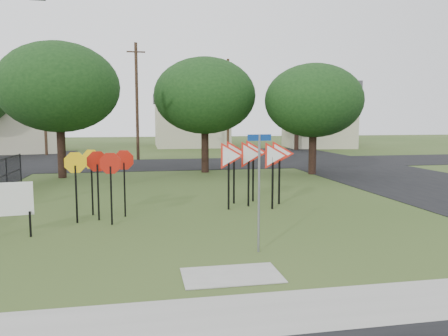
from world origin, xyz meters
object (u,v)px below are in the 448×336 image
at_px(info_board, 9,201).
at_px(stop_sign_cluster, 100,168).
at_px(street_name_sign, 259,185).
at_px(yield_sign_cluster, 253,157).

bearing_deg(info_board, stop_sign_cluster, 38.16).
bearing_deg(stop_sign_cluster, info_board, -141.84).
relative_size(street_name_sign, info_board, 1.88).
distance_m(stop_sign_cluster, info_board, 2.88).
xyz_separation_m(street_name_sign, info_board, (-6.21, 2.46, -0.63)).
distance_m(street_name_sign, stop_sign_cluster, 5.80).
bearing_deg(info_board, yield_sign_cluster, 22.19).
bearing_deg(yield_sign_cluster, stop_sign_cluster, -165.95).
bearing_deg(street_name_sign, stop_sign_cluster, 133.66).
bearing_deg(yield_sign_cluster, info_board, -157.81).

